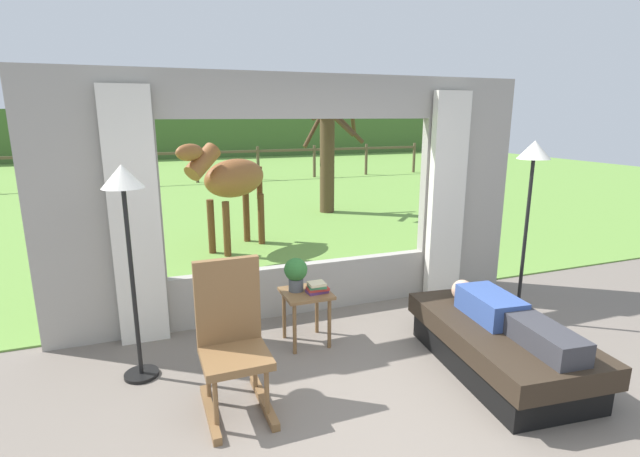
# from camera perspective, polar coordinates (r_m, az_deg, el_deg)

# --- Properties ---
(ground_plane) EXTENTS (12.00, 12.00, 0.00)m
(ground_plane) POSITION_cam_1_polar(r_m,az_deg,el_deg) (3.59, 11.00, -23.25)
(ground_plane) COLOR #70665B
(back_wall_with_window) EXTENTS (5.20, 0.12, 2.55)m
(back_wall_with_window) POSITION_cam_1_polar(r_m,az_deg,el_deg) (5.01, -1.84, 3.37)
(back_wall_with_window) COLOR #9E998E
(back_wall_with_window) RESTS_ON ground_plane
(curtain_panel_left) EXTENTS (0.44, 0.10, 2.40)m
(curtain_panel_left) POSITION_cam_1_polar(r_m,az_deg,el_deg) (4.63, -21.46, 0.96)
(curtain_panel_left) COLOR silver
(curtain_panel_left) RESTS_ON ground_plane
(curtain_panel_right) EXTENTS (0.44, 0.10, 2.40)m
(curtain_panel_right) POSITION_cam_1_polar(r_m,az_deg,el_deg) (5.67, 15.08, 3.59)
(curtain_panel_right) COLOR silver
(curtain_panel_right) RESTS_ON ground_plane
(outdoor_pasture_lawn) EXTENTS (36.00, 21.68, 0.02)m
(outdoor_pasture_lawn) POSITION_cam_1_polar(r_m,az_deg,el_deg) (15.80, -14.62, 5.41)
(outdoor_pasture_lawn) COLOR olive
(outdoor_pasture_lawn) RESTS_ON ground_plane
(distant_hill_ridge) EXTENTS (36.00, 2.00, 2.40)m
(distant_hill_ridge) POSITION_cam_1_polar(r_m,az_deg,el_deg) (25.48, -17.22, 10.88)
(distant_hill_ridge) COLOR #42622E
(distant_hill_ridge) RESTS_ON ground_plane
(recliner_sofa) EXTENTS (1.07, 1.78, 0.42)m
(recliner_sofa) POSITION_cam_1_polar(r_m,az_deg,el_deg) (4.41, 20.87, -13.15)
(recliner_sofa) COLOR black
(recliner_sofa) RESTS_ON ground_plane
(reclining_person) EXTENTS (0.40, 1.44, 0.22)m
(reclining_person) POSITION_cam_1_polar(r_m,az_deg,el_deg) (4.26, 21.66, -9.74)
(reclining_person) COLOR #334C8C
(reclining_person) RESTS_ON recliner_sofa
(rocking_chair) EXTENTS (0.49, 0.69, 1.12)m
(rocking_chair) POSITION_cam_1_polar(r_m,az_deg,el_deg) (3.61, -10.62, -12.85)
(rocking_chair) COLOR brown
(rocking_chair) RESTS_ON ground_plane
(side_table) EXTENTS (0.44, 0.44, 0.52)m
(side_table) POSITION_cam_1_polar(r_m,az_deg,el_deg) (4.50, -1.69, -8.78)
(side_table) COLOR brown
(side_table) RESTS_ON ground_plane
(potted_plant) EXTENTS (0.22, 0.22, 0.32)m
(potted_plant) POSITION_cam_1_polar(r_m,az_deg,el_deg) (4.43, -2.95, -5.32)
(potted_plant) COLOR #4C5156
(potted_plant) RESTS_ON side_table
(book_stack) EXTENTS (0.21, 0.15, 0.11)m
(book_stack) POSITION_cam_1_polar(r_m,az_deg,el_deg) (4.42, -0.36, -7.18)
(book_stack) COLOR #59336B
(book_stack) RESTS_ON side_table
(floor_lamp_left) EXTENTS (0.32, 0.32, 1.78)m
(floor_lamp_left) POSITION_cam_1_polar(r_m,az_deg,el_deg) (3.93, -22.52, 2.21)
(floor_lamp_left) COLOR black
(floor_lamp_left) RESTS_ON ground_plane
(floor_lamp_right) EXTENTS (0.32, 0.32, 1.90)m
(floor_lamp_right) POSITION_cam_1_polar(r_m,az_deg,el_deg) (5.16, 24.24, 5.64)
(floor_lamp_right) COLOR black
(floor_lamp_right) RESTS_ON ground_plane
(horse) EXTENTS (1.64, 1.40, 1.73)m
(horse) POSITION_cam_1_polar(r_m,az_deg,el_deg) (7.53, -10.65, 5.85)
(horse) COLOR brown
(horse) RESTS_ON outdoor_pasture_lawn
(pasture_tree) EXTENTS (1.48, 1.30, 2.86)m
(pasture_tree) POSITION_cam_1_polar(r_m,az_deg,el_deg) (10.36, 0.94, 9.78)
(pasture_tree) COLOR #4C3823
(pasture_tree) RESTS_ON outdoor_pasture_lawn
(pasture_fence_line) EXTENTS (16.10, 0.10, 1.10)m
(pasture_fence_line) POSITION_cam_1_polar(r_m,az_deg,el_deg) (15.65, -14.75, 8.03)
(pasture_fence_line) COLOR brown
(pasture_fence_line) RESTS_ON outdoor_pasture_lawn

